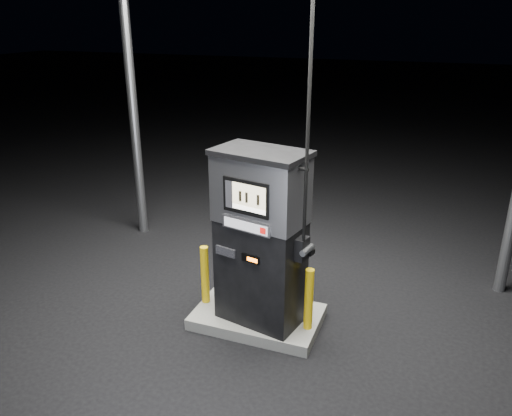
% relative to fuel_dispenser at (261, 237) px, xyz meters
% --- Properties ---
extents(ground, '(80.00, 80.00, 0.00)m').
position_rel_fuel_dispenser_xyz_m(ground, '(-0.08, 0.10, -1.27)').
color(ground, black).
rests_on(ground, ground).
extents(pump_island, '(1.60, 1.00, 0.15)m').
position_rel_fuel_dispenser_xyz_m(pump_island, '(-0.08, 0.10, -1.19)').
color(pump_island, '#63635F').
rests_on(pump_island, ground).
extents(fuel_dispenser, '(1.26, 0.85, 4.52)m').
position_rel_fuel_dispenser_xyz_m(fuel_dispenser, '(0.00, 0.00, 0.00)').
color(fuel_dispenser, black).
rests_on(fuel_dispenser, pump_island).
extents(bollard_left, '(0.14, 0.14, 0.80)m').
position_rel_fuel_dispenser_xyz_m(bollard_left, '(-0.82, 0.10, -0.72)').
color(bollard_left, yellow).
rests_on(bollard_left, pump_island).
extents(bollard_right, '(0.13, 0.13, 0.80)m').
position_rel_fuel_dispenser_xyz_m(bollard_right, '(0.62, 0.00, -0.72)').
color(bollard_right, yellow).
rests_on(bollard_right, pump_island).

